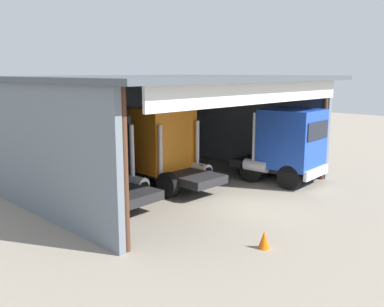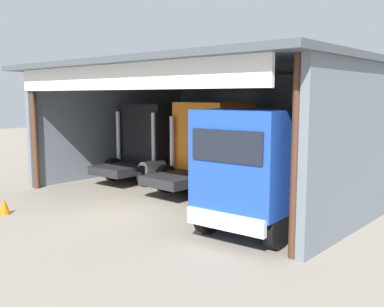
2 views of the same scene
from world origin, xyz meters
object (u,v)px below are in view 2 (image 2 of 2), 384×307
object	(u,v)px
traffic_cone	(4,206)
oil_drum	(225,165)
truck_orange_yard_outside	(211,144)
tool_cart	(292,175)
truck_blue_right_bay	(254,168)
truck_black_center_right_bay	(153,139)

from	to	relation	value
traffic_cone	oil_drum	bearing A→B (deg)	85.15
oil_drum	traffic_cone	size ratio (longest dim) A/B	1.64
truck_orange_yard_outside	oil_drum	distance (m)	4.03
oil_drum	tool_cart	xyz separation A→B (m)	(4.06, -0.52, 0.04)
truck_blue_right_bay	tool_cart	bearing A→B (deg)	-74.64
truck_blue_right_bay	tool_cart	world-z (taller)	truck_blue_right_bay
truck_orange_yard_outside	oil_drum	xyz separation A→B (m)	(-1.79, 3.29, -1.47)
truck_black_center_right_bay	oil_drum	size ratio (longest dim) A/B	5.21
truck_black_center_right_bay	tool_cart	xyz separation A→B (m)	(5.94, 2.66, -1.37)
truck_blue_right_bay	tool_cart	xyz separation A→B (m)	(-2.32, 6.58, -1.40)
truck_blue_right_bay	oil_drum	world-z (taller)	truck_blue_right_bay
oil_drum	truck_blue_right_bay	bearing A→B (deg)	-48.00
truck_orange_yard_outside	traffic_cone	world-z (taller)	truck_orange_yard_outside
tool_cart	traffic_cone	world-z (taller)	tool_cart
truck_black_center_right_bay	oil_drum	bearing A→B (deg)	55.91
truck_black_center_right_bay	truck_orange_yard_outside	xyz separation A→B (m)	(3.66, -0.12, 0.06)
truck_black_center_right_bay	truck_blue_right_bay	distance (m)	9.14
truck_black_center_right_bay	truck_blue_right_bay	xyz separation A→B (m)	(8.26, -3.92, 0.03)
truck_black_center_right_bay	traffic_cone	distance (m)	7.89
tool_cart	truck_blue_right_bay	bearing A→B (deg)	-70.55
truck_black_center_right_bay	oil_drum	distance (m)	3.95
truck_orange_yard_outside	traffic_cone	bearing A→B (deg)	-109.25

